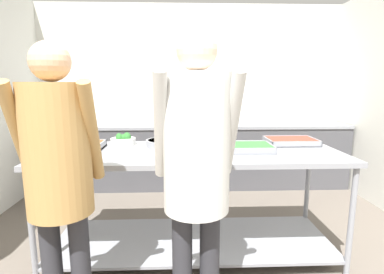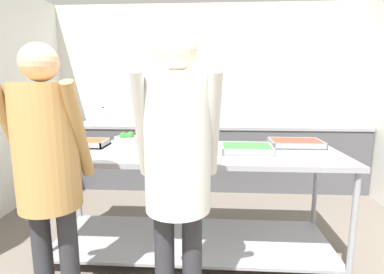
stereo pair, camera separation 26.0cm
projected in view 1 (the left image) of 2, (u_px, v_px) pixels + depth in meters
The scene contains 12 objects.
wall_rear at pixel (191, 95), 4.62m from camera, with size 4.62×0.06×2.65m.
back_counter at pixel (191, 155), 4.41m from camera, with size 4.46×0.65×0.92m.
serving_counter at pixel (192, 185), 2.58m from camera, with size 2.48×0.89×0.94m.
serving_tray_greens at pixel (81, 146), 2.62m from camera, with size 0.38×0.27×0.05m.
broccoli_bowl at pixel (123, 140), 2.76m from camera, with size 0.23×0.23×0.11m.
sauce_pan at pixel (163, 143), 2.69m from camera, with size 0.45×0.31×0.06m.
plate_stack at pixel (204, 144), 2.65m from camera, with size 0.22×0.22×0.06m.
serving_tray_vegetables at pixel (247, 148), 2.53m from camera, with size 0.41×0.32×0.05m.
serving_tray_roast at pixel (291, 141), 2.80m from camera, with size 0.45×0.32×0.05m.
guest_serving_left at pixel (58, 164), 1.63m from camera, with size 0.47×0.36×1.71m.
guest_serving_right at pixel (197, 159), 1.61m from camera, with size 0.47×0.36×1.77m.
water_bottle at pixel (88, 117), 4.24m from camera, with size 0.08×0.08×0.24m.
Camera 1 is at (-0.16, -1.05, 1.50)m, focal length 28.00 mm.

